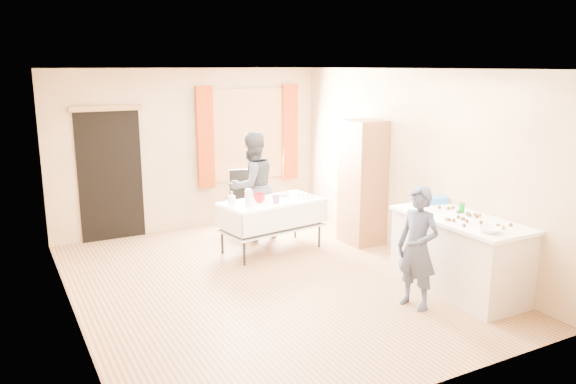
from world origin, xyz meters
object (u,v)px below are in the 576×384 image
counter (459,254)px  chair (244,215)px  girl (418,248)px  cabinet (363,182)px  party_table (272,221)px  woman (252,186)px

counter → chair: 3.61m
girl → cabinet: bearing=144.4°
party_table → girl: 2.57m
cabinet → woman: cabinet is taller
counter → party_table: 2.71m
party_table → woman: woman is taller
party_table → chair: size_ratio=1.53×
cabinet → counter: cabinet is taller
cabinet → chair: cabinet is taller
cabinet → party_table: bearing=168.6°
cabinet → counter: (-0.10, -2.11, -0.48)m
cabinet → girl: bearing=-110.9°
cabinet → girl: (-0.85, -2.22, -0.24)m
counter → girl: 0.79m
party_table → girl: (0.54, -2.50, 0.24)m
cabinet → party_table: cabinet is taller
party_table → chair: bearing=81.9°
party_table → woman: size_ratio=0.93×
party_table → woman: bearing=81.2°
chair → party_table: bearing=-72.7°
girl → woman: (-0.53, 3.18, 0.15)m
party_table → counter: bearing=-69.6°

